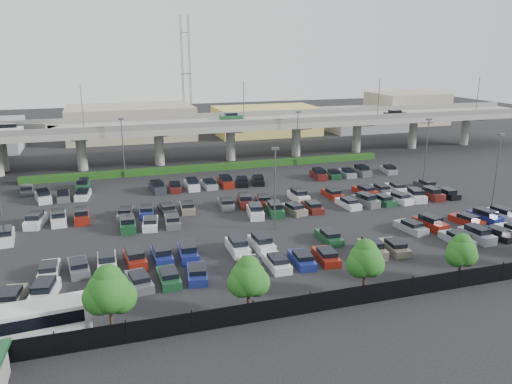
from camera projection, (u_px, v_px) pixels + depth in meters
The scene contains 10 objects.
ground at pixel (255, 210), 68.91m from camera, with size 280.00×280.00×0.00m, color black.
overpass at pixel (204, 127), 96.20m from camera, with size 150.00×13.00×15.80m.
hedge at pixel (214, 167), 91.65m from camera, with size 66.00×1.60×1.10m, color #153710.
fence at pixel (352, 297), 43.00m from camera, with size 70.00×0.10×2.00m.
tree_row at pixel (353, 261), 43.85m from camera, with size 65.07×3.66×5.94m.
shuttle_bus at pixel (39, 319), 38.64m from camera, with size 7.94×3.28×2.49m.
parked_cars at pixel (261, 213), 65.58m from camera, with size 63.05×41.63×1.67m.
light_poles at pixel (222, 165), 67.81m from camera, with size 66.90×48.38×10.30m.
distant_buildings at pixel (229, 120), 128.08m from camera, with size 138.00×24.00×9.00m.
comm_tower at pixel (186, 71), 133.52m from camera, with size 2.40×2.40×30.00m.
Camera 1 is at (-19.69, -62.49, 21.50)m, focal length 35.00 mm.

